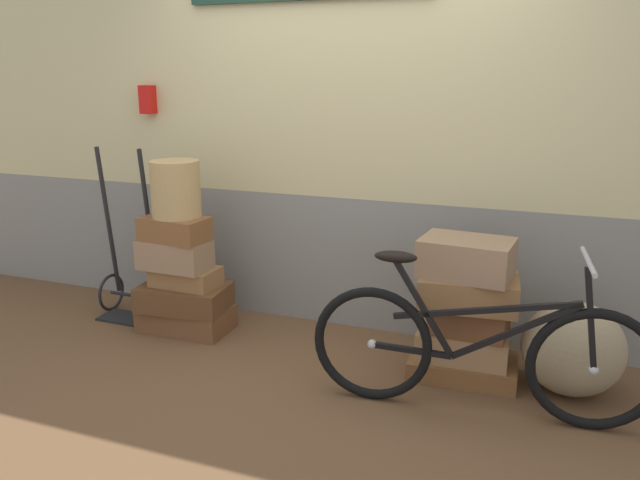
% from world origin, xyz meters
% --- Properties ---
extents(ground, '(9.69, 5.20, 0.06)m').
position_xyz_m(ground, '(0.00, 0.00, -0.03)').
color(ground, brown).
extents(station_building, '(7.69, 0.74, 2.63)m').
position_xyz_m(station_building, '(0.01, 0.85, 1.32)').
color(station_building, gray).
rests_on(station_building, ground).
extents(suitcase_0, '(0.61, 0.37, 0.16)m').
position_xyz_m(suitcase_0, '(-1.04, 0.29, 0.08)').
color(suitcase_0, brown).
rests_on(suitcase_0, ground).
extents(suitcase_1, '(0.62, 0.42, 0.16)m').
position_xyz_m(suitcase_1, '(-1.03, 0.27, 0.24)').
color(suitcase_1, brown).
rests_on(suitcase_1, suitcase_0).
extents(suitcase_2, '(0.45, 0.27, 0.13)m').
position_xyz_m(suitcase_2, '(-1.02, 0.28, 0.39)').
color(suitcase_2, olive).
rests_on(suitcase_2, suitcase_1).
extents(suitcase_3, '(0.47, 0.26, 0.20)m').
position_xyz_m(suitcase_3, '(-1.07, 0.24, 0.55)').
color(suitcase_3, '#937051').
rests_on(suitcase_3, suitcase_2).
extents(suitcase_4, '(0.45, 0.29, 0.16)m').
position_xyz_m(suitcase_4, '(-1.05, 0.24, 0.73)').
color(suitcase_4, brown).
rests_on(suitcase_4, suitcase_3).
extents(suitcase_5, '(0.63, 0.42, 0.12)m').
position_xyz_m(suitcase_5, '(0.85, 0.28, 0.06)').
color(suitcase_5, brown).
rests_on(suitcase_5, ground).
extents(suitcase_6, '(0.52, 0.37, 0.17)m').
position_xyz_m(suitcase_6, '(0.84, 0.29, 0.20)').
color(suitcase_6, '#9E754C').
rests_on(suitcase_6, suitcase_5).
extents(suitcase_7, '(0.44, 0.31, 0.17)m').
position_xyz_m(suitcase_7, '(0.87, 0.26, 0.37)').
color(suitcase_7, brown).
rests_on(suitcase_7, suitcase_6).
extents(suitcase_8, '(0.57, 0.42, 0.17)m').
position_xyz_m(suitcase_8, '(0.85, 0.25, 0.54)').
color(suitcase_8, olive).
rests_on(suitcase_8, suitcase_7).
extents(suitcase_9, '(0.52, 0.38, 0.21)m').
position_xyz_m(suitcase_9, '(0.83, 0.24, 0.73)').
color(suitcase_9, '#937051').
rests_on(suitcase_9, suitcase_8).
extents(wicker_basket, '(0.32, 0.32, 0.37)m').
position_xyz_m(wicker_basket, '(-1.05, 0.26, 0.99)').
color(wicker_basket, tan).
rests_on(wicker_basket, suitcase_4).
extents(luggage_trolley, '(0.43, 0.36, 1.23)m').
position_xyz_m(luggage_trolley, '(-1.55, 0.38, 0.28)').
color(luggage_trolley, black).
rests_on(luggage_trolley, ground).
extents(burlap_sack, '(0.55, 0.46, 0.53)m').
position_xyz_m(burlap_sack, '(1.43, 0.28, 0.26)').
color(burlap_sack, '#9E8966').
rests_on(burlap_sack, ground).
extents(bicycle, '(1.73, 0.46, 0.88)m').
position_xyz_m(bicycle, '(0.96, -0.12, 0.35)').
color(bicycle, black).
rests_on(bicycle, ground).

